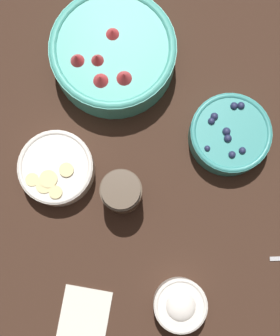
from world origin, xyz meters
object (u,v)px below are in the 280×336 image
(bowl_blueberries, at_px, (230,134))
(bowl_bananas, at_px, (56,169))
(bowl_strawberries, at_px, (113,53))
(bowl_cream, at_px, (180,305))
(jar_chocolate, at_px, (122,192))

(bowl_blueberries, distance_m, bowl_bananas, 0.34)
(bowl_strawberries, height_order, bowl_blueberries, bowl_strawberries)
(bowl_strawberries, relative_size, bowl_bananas, 1.73)
(bowl_strawberries, distance_m, bowl_bananas, 0.25)
(bowl_blueberries, distance_m, bowl_cream, 0.33)
(bowl_cream, xyz_separation_m, jar_chocolate, (0.23, 0.04, 0.01))
(bowl_strawberries, bearing_deg, bowl_cream, 176.25)
(bowl_strawberries, bearing_deg, bowl_blueberries, -143.78)
(bowl_bananas, distance_m, bowl_cream, 0.34)
(bowl_strawberries, xyz_separation_m, bowl_blueberries, (-0.22, -0.16, -0.01))
(bowl_bananas, relative_size, bowl_cream, 1.47)
(bowl_strawberries, height_order, bowl_cream, bowl_strawberries)
(bowl_cream, bearing_deg, bowl_strawberries, -3.75)
(bowl_bananas, bearing_deg, jar_chocolate, -129.15)
(bowl_blueberries, distance_m, jar_chocolate, 0.24)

